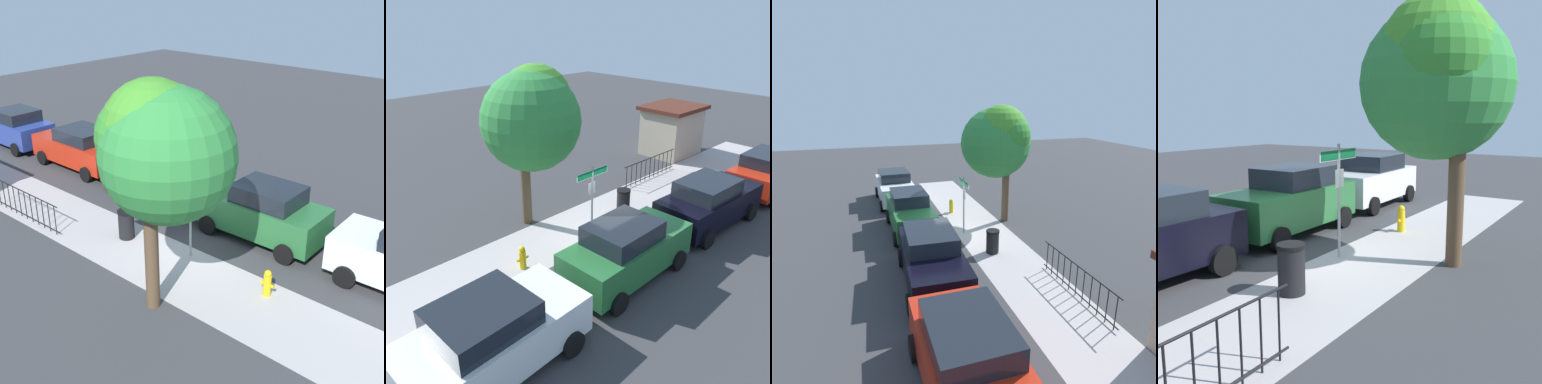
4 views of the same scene
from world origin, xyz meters
The scene contains 11 objects.
ground_plane centered at (0.00, 0.00, 0.00)m, with size 60.00×60.00×0.00m, color #38383A.
sidewalk_strip centered at (2.00, 1.30, 0.00)m, with size 24.00×2.60×0.00m, color #AAA3A2.
street_sign centered at (-0.25, 0.40, 1.93)m, with size 1.45×0.07×2.71m.
shade_tree centered at (-1.08, 2.46, 4.20)m, with size 3.39×3.39×5.87m.
car_white centered at (-6.05, -2.14, 0.96)m, with size 4.35×2.23×1.90m.
car_green centered at (-1.25, -1.96, 0.96)m, with size 4.28×2.05×1.91m.
car_black centered at (3.55, -1.96, 0.94)m, with size 4.55×2.24×1.86m.
car_red centered at (8.35, -2.18, 0.91)m, with size 4.52×2.14×1.80m.
iron_fence centered at (5.74, 2.30, 0.56)m, with size 3.85×0.04×1.07m.
fire_hydrant centered at (-3.16, 0.60, 0.38)m, with size 0.42×0.22×0.78m.
trash_bin centered at (2.09, 0.90, 0.49)m, with size 0.55×0.55×0.98m.
Camera 3 is at (13.58, -4.01, 6.23)m, focal length 30.86 mm.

